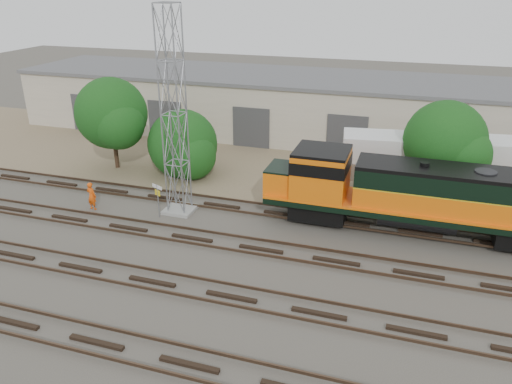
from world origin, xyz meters
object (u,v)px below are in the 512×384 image
(locomotive, at_px, (415,194))
(worker, at_px, (92,196))
(signal_tower, at_px, (174,118))
(semi_trailer, at_px, (454,161))

(locomotive, relative_size, worker, 9.63)
(locomotive, height_order, worker, locomotive)
(signal_tower, xyz_separation_m, semi_trailer, (15.86, 7.09, -3.31))
(worker, bearing_deg, signal_tower, -155.59)
(worker, distance_m, semi_trailer, 22.86)
(signal_tower, distance_m, worker, 7.42)
(locomotive, bearing_deg, signal_tower, -174.18)
(semi_trailer, bearing_deg, worker, -166.42)
(locomotive, bearing_deg, semi_trailer, 68.72)
(signal_tower, height_order, semi_trailer, signal_tower)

